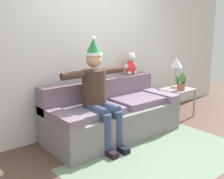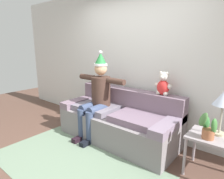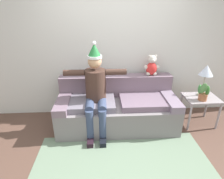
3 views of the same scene
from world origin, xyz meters
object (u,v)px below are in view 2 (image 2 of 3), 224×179
teddy_bear (163,84)px  person_seated (97,94)px  table_lamp (223,101)px  couch (119,120)px  side_table (213,142)px  potted_plant (208,127)px

teddy_bear → person_seated: bearing=-156.6°
teddy_bear → table_lamp: teddy_bear is taller
couch → side_table: (1.51, -0.08, 0.12)m
couch → table_lamp: bearing=0.6°
person_seated → table_lamp: bearing=5.4°
table_lamp → potted_plant: bearing=-115.2°
person_seated → teddy_bear: person_seated is taller
couch → person_seated: bearing=-155.9°
teddy_bear → side_table: (0.85, -0.35, -0.57)m
side_table → teddy_bear: bearing=157.5°
potted_plant → teddy_bear: bearing=150.2°
table_lamp → potted_plant: (-0.09, -0.20, -0.30)m
side_table → couch: bearing=177.1°
table_lamp → potted_plant: size_ratio=1.60×
teddy_bear → potted_plant: size_ratio=1.08×
teddy_bear → table_lamp: (0.89, -0.26, -0.04)m
potted_plant → table_lamp: bearing=64.8°
person_seated → side_table: (1.87, 0.09, -0.33)m
teddy_bear → table_lamp: bearing=-16.3°
table_lamp → side_table: bearing=-113.1°
teddy_bear → potted_plant: teddy_bear is taller
person_seated → couch: bearing=24.1°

